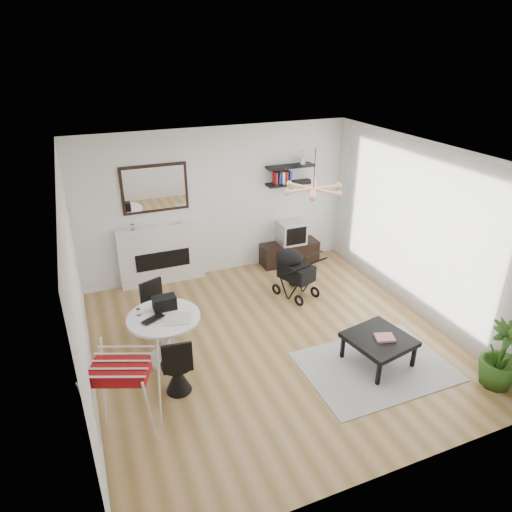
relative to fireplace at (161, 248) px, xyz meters
name	(u,v)px	position (x,y,z in m)	size (l,w,h in m)	color
floor	(273,341)	(1.10, -2.42, -0.69)	(5.00, 5.00, 0.00)	olive
ceiling	(277,158)	(1.10, -2.42, 2.01)	(5.00, 5.00, 0.00)	white
wall_back	(218,203)	(1.10, 0.08, 0.66)	(5.00, 5.00, 0.00)	white
wall_left	(77,294)	(-1.40, -2.42, 0.66)	(5.00, 5.00, 0.00)	white
wall_right	(424,232)	(3.60, -2.42, 0.66)	(5.00, 5.00, 0.00)	white
sheer_curtain	(410,228)	(3.50, -2.22, 0.66)	(0.04, 3.60, 2.60)	white
fireplace	(161,248)	(0.00, 0.00, 0.00)	(1.50, 0.17, 2.16)	white
shelf_lower	(290,183)	(2.47, -0.05, 0.91)	(0.90, 0.25, 0.04)	black
shelf_upper	(290,166)	(2.47, -0.05, 1.23)	(0.90, 0.25, 0.04)	black
pendant_lamp	(313,189)	(1.80, -2.12, 1.46)	(0.90, 0.90, 0.10)	tan
tv_console	(289,253)	(2.47, -0.13, -0.47)	(1.14, 0.40, 0.43)	black
crt_tv	(291,232)	(2.49, -0.14, -0.04)	(0.50, 0.43, 0.43)	silver
dining_table	(165,331)	(-0.42, -2.26, -0.22)	(0.96, 0.96, 0.70)	white
laptop	(155,321)	(-0.54, -2.34, 0.03)	(0.31, 0.20, 0.02)	black
black_bag	(164,303)	(-0.36, -2.08, 0.11)	(0.31, 0.18, 0.18)	black
newspaper	(177,319)	(-0.27, -2.40, 0.02)	(0.35, 0.29, 0.01)	silver
drinking_glass	(139,312)	(-0.72, -2.10, 0.07)	(0.06, 0.06, 0.09)	white
chair_far	(160,318)	(-0.38, -1.60, -0.42)	(0.44, 0.45, 0.84)	black
chair_near	(178,374)	(-0.42, -2.93, -0.42)	(0.40, 0.41, 0.83)	black
drying_rack	(126,395)	(-1.08, -3.38, -0.16)	(0.86, 0.83, 1.01)	white
stroller	(294,274)	(1.99, -1.28, -0.29)	(0.69, 0.84, 0.92)	black
rug	(375,366)	(2.15, -3.47, -0.68)	(1.94, 1.40, 0.01)	#A4A4A4
coffee_table	(379,340)	(2.21, -3.39, -0.32)	(0.90, 0.90, 0.40)	black
magazines	(385,338)	(2.25, -3.44, -0.26)	(0.25, 0.19, 0.04)	#CB323D
potted_plant	(502,356)	(3.35, -4.33, -0.24)	(0.50, 0.50, 0.89)	#2C5518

